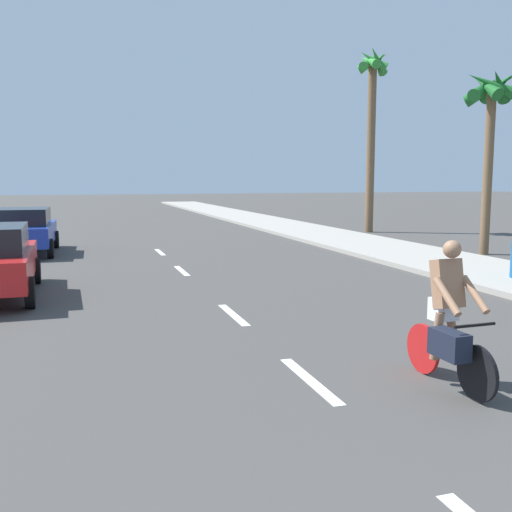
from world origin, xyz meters
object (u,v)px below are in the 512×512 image
object	(u,v)px
parked_car_blue	(24,229)
palm_tree_far	(372,97)
palm_tree_mid	(491,106)
cyclist	(448,322)

from	to	relation	value
parked_car_blue	palm_tree_far	bearing A→B (deg)	16.16
parked_car_blue	palm_tree_far	world-z (taller)	palm_tree_far
palm_tree_mid	palm_tree_far	distance (m)	8.81
cyclist	palm_tree_far	xyz separation A→B (m)	(9.24, 19.31, 5.53)
parked_car_blue	palm_tree_far	xyz separation A→B (m)	(15.22, 3.93, 5.53)
palm_tree_mid	palm_tree_far	bearing A→B (deg)	88.31
cyclist	palm_tree_far	bearing A→B (deg)	-117.44
cyclist	palm_tree_mid	world-z (taller)	palm_tree_mid
parked_car_blue	palm_tree_mid	world-z (taller)	palm_tree_mid
parked_car_blue	palm_tree_mid	distance (m)	16.23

